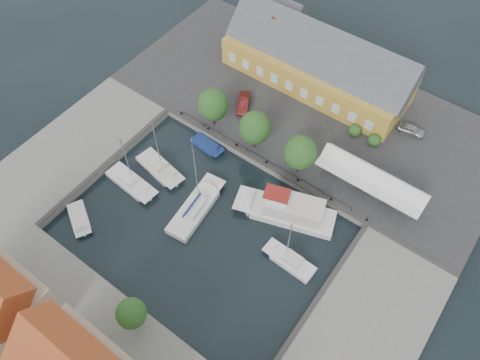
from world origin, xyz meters
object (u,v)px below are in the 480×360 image
Objects in this scene: center_sailboat at (195,209)px; launch_sw at (80,219)px; car_silver at (411,130)px; launch_nw at (207,146)px; car_red at (243,103)px; west_boat_c at (131,183)px; tent_canopy at (371,180)px; warehouse at (315,61)px; east_boat_b at (290,262)px; west_boat_b at (160,169)px; trawler at (289,211)px.

launch_sw is (-10.91, -9.72, -0.27)m from center_sailboat.
car_silver is 0.73× the size of launch_nw.
car_red is 19.97m from west_boat_c.
warehouse is at bearing 140.14° from tent_canopy.
warehouse is at bearing 77.07° from car_silver.
car_silver is 0.41× the size of east_boat_b.
center_sailboat is 2.41× the size of launch_sw.
center_sailboat reaches higher than tent_canopy.
warehouse is 2.72× the size of west_boat_b.
tent_canopy is 22.85m from launch_nw.
car_red is at bearing 138.88° from east_boat_b.
launch_nw is (-22.12, -18.30, -1.56)m from car_silver.
west_boat_b reaches higher than car_red.
west_boat_c is at bearing -168.51° from center_sailboat.
center_sailboat is at bearing -14.59° from west_boat_b.
launch_nw is (5.45, 18.82, -0.00)m from launch_sw.
car_silver is at bearing 58.69° from center_sailboat.
car_silver is at bearing 88.69° from tent_canopy.
west_boat_c reaches higher than car_red.
east_boat_b is (18.90, -16.50, -1.48)m from car_red.
tent_canopy is 1.50× the size of east_boat_b.
east_boat_b reaches higher than car_red.
car_red is 0.48× the size of east_boat_b.
west_boat_b is 0.98× the size of west_boat_c.
west_boat_c is (-26.13, -29.33, -1.39)m from car_silver.
center_sailboat is (-16.38, -14.83, -3.32)m from tent_canopy.
west_boat_c reaches higher than tent_canopy.
tent_canopy is 21.87m from car_red.
west_boat_c reaches higher than east_boat_b.
warehouse reaches higher than trawler.
west_boat_b is (-2.78, -15.45, -1.48)m from car_red.
car_red is 0.33× the size of center_sailboat.
center_sailboat reaches higher than trawler.
car_silver is 0.29× the size of trawler.
car_silver is at bearing -3.86° from car_red.
east_boat_b is (13.66, 1.04, -0.10)m from center_sailboat.
car_red is at bearing 77.74° from west_boat_c.
center_sailboat is 14.61m from launch_sw.
center_sailboat is 10.61m from launch_nw.
center_sailboat is at bearing 41.71° from launch_sw.
center_sailboat is 13.70m from east_boat_b.
car_silver is 0.85× the size of car_red.
car_red is at bearing 79.81° from west_boat_b.
warehouse is 40.10m from launch_sw.
launch_nw is at bearing 73.84° from launch_sw.
warehouse is 17.16m from car_silver.
tent_canopy is (16.60, -13.86, -0.74)m from warehouse.
tent_canopy reaches higher than launch_nw.
center_sailboat is at bearing -101.45° from car_red.
warehouse reaches higher than tent_canopy.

